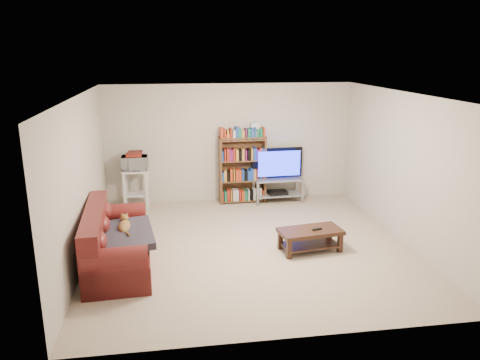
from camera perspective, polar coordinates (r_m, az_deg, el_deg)
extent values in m
plane|color=#C3AC91|center=(7.54, 1.22, -8.12)|extent=(5.00, 5.00, 0.00)
plane|color=white|center=(6.94, 1.33, 10.35)|extent=(5.00, 5.00, 0.00)
plane|color=beige|center=(9.56, -1.29, 4.51)|extent=(5.00, 0.00, 5.00)
plane|color=beige|center=(4.83, 6.36, -6.77)|extent=(5.00, 0.00, 5.00)
plane|color=beige|center=(7.17, -18.82, -0.07)|extent=(0.00, 5.00, 5.00)
plane|color=beige|center=(7.96, 19.31, 1.37)|extent=(0.00, 5.00, 5.00)
cube|color=maroon|center=(7.08, -14.54, -8.59)|extent=(0.99, 2.06, 0.38)
cube|color=maroon|center=(7.01, -17.17, -6.84)|extent=(0.38, 2.02, 0.84)
cube|color=maroon|center=(6.25, -14.86, -11.35)|extent=(0.84, 0.29, 0.50)
cube|color=maroon|center=(7.88, -14.35, -5.60)|extent=(0.84, 0.29, 0.50)
cube|color=#322D39|center=(6.82, -13.92, -6.54)|extent=(0.91, 1.11, 0.18)
cube|color=#311B11|center=(7.36, 8.58, -6.20)|extent=(1.03, 0.61, 0.06)
cube|color=#311B11|center=(7.45, 8.51, -7.79)|extent=(0.92, 0.55, 0.03)
cube|color=#311B11|center=(7.12, 6.01, -8.43)|extent=(0.08, 0.08, 0.29)
cube|color=#311B11|center=(7.46, 12.10, -7.54)|extent=(0.08, 0.08, 0.29)
cube|color=#311B11|center=(7.43, 4.94, -7.35)|extent=(0.08, 0.08, 0.29)
cube|color=#311B11|center=(7.76, 10.83, -6.56)|extent=(0.08, 0.08, 0.29)
cube|color=black|center=(7.35, 9.36, -5.94)|extent=(0.16, 0.09, 0.02)
cube|color=#999EA3|center=(9.63, 4.63, 0.14)|extent=(1.01, 0.48, 0.03)
cube|color=#999EA3|center=(9.72, 4.59, -1.75)|extent=(0.96, 0.46, 0.02)
cube|color=gray|center=(9.40, 2.17, -1.68)|extent=(0.05, 0.05, 0.50)
cube|color=gray|center=(9.64, 7.58, -1.36)|extent=(0.05, 0.05, 0.50)
cube|color=gray|center=(9.76, 1.66, -1.02)|extent=(0.05, 0.05, 0.50)
cube|color=gray|center=(10.00, 6.89, -0.73)|extent=(0.05, 0.05, 0.50)
imported|color=black|center=(9.55, 4.67, 2.01)|extent=(1.07, 0.18, 0.62)
cube|color=black|center=(9.71, 4.60, -1.52)|extent=(0.41, 0.29, 0.06)
cube|color=#56361E|center=(9.45, -2.42, 1.15)|extent=(0.04, 0.29, 1.36)
cube|color=#56361E|center=(9.60, 2.95, 1.36)|extent=(0.04, 0.29, 1.36)
cube|color=#56361E|center=(9.37, 0.29, 5.21)|extent=(0.95, 0.31, 0.03)
cube|color=maroon|center=(9.33, -0.98, 5.48)|extent=(0.28, 0.21, 0.07)
cube|color=silver|center=(9.28, -12.66, 1.11)|extent=(0.51, 0.37, 0.04)
cube|color=silver|center=(9.41, -12.49, -1.70)|extent=(0.46, 0.34, 0.03)
cube|color=silver|center=(9.27, -13.88, -1.54)|extent=(0.05, 0.05, 0.76)
cube|color=silver|center=(9.23, -11.31, -1.46)|extent=(0.05, 0.05, 0.76)
cube|color=silver|center=(9.54, -13.70, -1.04)|extent=(0.05, 0.05, 0.76)
cube|color=silver|center=(9.50, -11.19, -0.97)|extent=(0.05, 0.05, 0.76)
imported|color=silver|center=(9.24, -12.72, 2.04)|extent=(0.50, 0.35, 0.27)
cube|color=maroon|center=(9.21, -12.78, 3.01)|extent=(0.30, 0.26, 0.05)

